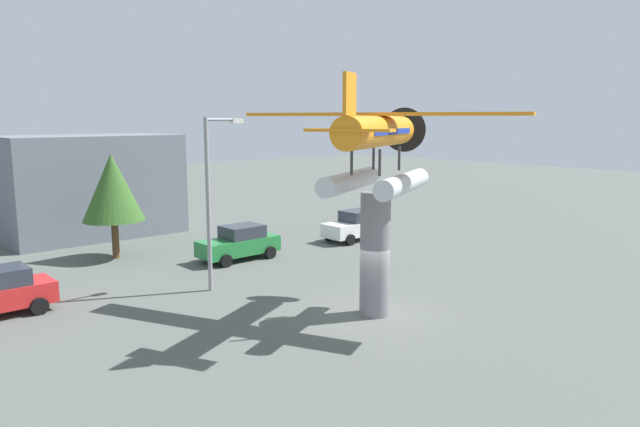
{
  "coord_description": "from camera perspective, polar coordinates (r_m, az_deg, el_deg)",
  "views": [
    {
      "loc": [
        -15.47,
        -14.17,
        7.17
      ],
      "look_at": [
        0.0,
        3.0,
        3.43
      ],
      "focal_mm": 32.96,
      "sensor_mm": 36.0,
      "label": 1
    }
  ],
  "objects": [
    {
      "name": "car_mid_green",
      "position": [
        30.41,
        -7.83,
        -2.82
      ],
      "size": [
        4.2,
        2.02,
        1.76
      ],
      "rotation": [
        0.0,
        0.0,
        3.14
      ],
      "color": "#237A38",
      "rests_on": "ground"
    },
    {
      "name": "tree_east",
      "position": [
        31.78,
        -19.5,
        2.38
      ],
      "size": [
        3.1,
        3.1,
        5.43
      ],
      "color": "brown",
      "rests_on": "ground"
    },
    {
      "name": "display_pedestal",
      "position": [
        21.54,
        5.36,
        -3.95
      ],
      "size": [
        1.1,
        1.1,
        4.57
      ],
      "primitive_type": "cylinder",
      "color": "slate",
      "rests_on": "ground"
    },
    {
      "name": "streetlight_primary",
      "position": [
        24.66,
        -10.42,
        2.22
      ],
      "size": [
        1.84,
        0.28,
        7.23
      ],
      "color": "gray",
      "rests_on": "ground"
    },
    {
      "name": "storefront_building",
      "position": [
        38.84,
        -21.38,
        2.53
      ],
      "size": [
        10.09,
        5.79,
        6.17
      ],
      "primitive_type": "cube",
      "color": "slate",
      "rests_on": "ground"
    },
    {
      "name": "floatplane_monument",
      "position": [
        21.12,
        5.63,
        6.63
      ],
      "size": [
        7.16,
        9.9,
        4.0
      ],
      "rotation": [
        0.0,
        0.0,
        0.43
      ],
      "color": "silver",
      "rests_on": "display_pedestal"
    },
    {
      "name": "ground_plane",
      "position": [
        22.17,
        5.27,
        -9.71
      ],
      "size": [
        140.0,
        140.0,
        0.0
      ],
      "primitive_type": "plane",
      "color": "#515651"
    },
    {
      "name": "car_far_white",
      "position": [
        35.09,
        3.56,
        -1.14
      ],
      "size": [
        4.2,
        2.02,
        1.76
      ],
      "rotation": [
        0.0,
        0.0,
        3.14
      ],
      "color": "white",
      "rests_on": "ground"
    }
  ]
}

